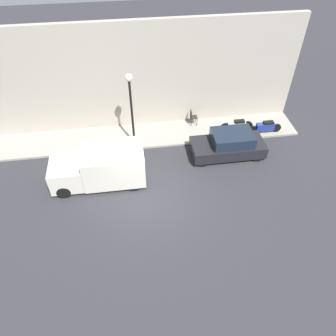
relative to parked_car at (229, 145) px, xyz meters
The scene contains 9 objects.
ground_plane 5.24m from the parked_car, 119.10° to the left, with size 60.00×60.00×0.00m, color #2D2D33.
sidewalk 5.08m from the parked_car, 64.33° to the left, with size 2.23×18.09×0.12m.
building_facade 6.18m from the parked_car, 52.78° to the left, with size 0.30×18.09×6.09m.
parked_car is the anchor object (origin of this frame).
delivery_van 6.80m from the parked_car, 99.11° to the left, with size 1.94×4.44×1.85m.
scooter_silver 1.96m from the parked_car, 29.02° to the right, with size 0.30×1.96×0.79m.
motorcycle_blue 2.94m from the parked_car, 61.02° to the right, with size 0.30×1.95×0.76m.
streetlamp 5.70m from the parked_car, 73.05° to the left, with size 0.39×0.39×4.19m.
cafe_chair 3.17m from the parked_car, 26.01° to the left, with size 0.40×0.40×0.93m.
Camera 1 is at (-10.31, 0.53, 11.64)m, focal length 35.00 mm.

